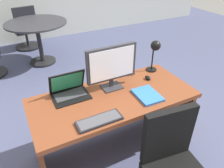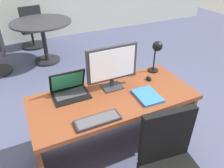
{
  "view_description": "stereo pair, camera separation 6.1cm",
  "coord_description": "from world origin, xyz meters",
  "px_view_note": "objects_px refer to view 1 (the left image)",
  "views": [
    {
      "loc": [
        -0.79,
        -1.49,
        1.93
      ],
      "look_at": [
        0.0,
        0.04,
        0.85
      ],
      "focal_mm": 34.49,
      "sensor_mm": 36.0,
      "label": 1
    },
    {
      "loc": [
        -0.73,
        -1.51,
        1.93
      ],
      "look_at": [
        0.0,
        0.04,
        0.85
      ],
      "focal_mm": 34.49,
      "sensor_mm": 36.0,
      "label": 2
    }
  ],
  "objects_px": {
    "desk_lamp": "(155,50)",
    "meeting_table": "(38,33)",
    "laptop": "(69,88)",
    "meeting_chair_near": "(26,32)",
    "monitor": "(112,65)",
    "mouse": "(148,78)",
    "book": "(147,95)",
    "keyboard": "(99,120)",
    "desk": "(112,110)"
  },
  "relations": [
    {
      "from": "keyboard",
      "to": "book",
      "type": "height_order",
      "value": "same"
    },
    {
      "from": "desk_lamp",
      "to": "book",
      "type": "distance_m",
      "value": 0.58
    },
    {
      "from": "mouse",
      "to": "desk_lamp",
      "type": "xyz_separation_m",
      "value": [
        0.16,
        0.13,
        0.25
      ]
    },
    {
      "from": "monitor",
      "to": "laptop",
      "type": "xyz_separation_m",
      "value": [
        -0.42,
        0.08,
        -0.18
      ]
    },
    {
      "from": "desk_lamp",
      "to": "desk",
      "type": "bearing_deg",
      "value": -162.69
    },
    {
      "from": "monitor",
      "to": "desk_lamp",
      "type": "height_order",
      "value": "monitor"
    },
    {
      "from": "book",
      "to": "meeting_table",
      "type": "xyz_separation_m",
      "value": [
        -0.52,
        2.74,
        -0.14
      ]
    },
    {
      "from": "keyboard",
      "to": "meeting_chair_near",
      "type": "height_order",
      "value": "meeting_chair_near"
    },
    {
      "from": "desk_lamp",
      "to": "meeting_table",
      "type": "xyz_separation_m",
      "value": [
        -0.87,
        2.35,
        -0.39
      ]
    },
    {
      "from": "desk",
      "to": "laptop",
      "type": "relative_size",
      "value": 4.62
    },
    {
      "from": "monitor",
      "to": "meeting_chair_near",
      "type": "bearing_deg",
      "value": 96.98
    },
    {
      "from": "mouse",
      "to": "meeting_table",
      "type": "relative_size",
      "value": 0.08
    },
    {
      "from": "monitor",
      "to": "desk",
      "type": "bearing_deg",
      "value": -117.58
    },
    {
      "from": "desk_lamp",
      "to": "keyboard",
      "type": "bearing_deg",
      "value": -151.04
    },
    {
      "from": "desk",
      "to": "mouse",
      "type": "distance_m",
      "value": 0.53
    },
    {
      "from": "laptop",
      "to": "keyboard",
      "type": "distance_m",
      "value": 0.5
    },
    {
      "from": "meeting_table",
      "to": "meeting_chair_near",
      "type": "xyz_separation_m",
      "value": [
        -0.12,
        0.88,
        -0.23
      ]
    },
    {
      "from": "mouse",
      "to": "book",
      "type": "xyz_separation_m",
      "value": [
        -0.19,
        -0.26,
        -0.01
      ]
    },
    {
      "from": "mouse",
      "to": "meeting_table",
      "type": "height_order",
      "value": "meeting_table"
    },
    {
      "from": "keyboard",
      "to": "desk",
      "type": "bearing_deg",
      "value": 48.28
    },
    {
      "from": "desk",
      "to": "keyboard",
      "type": "bearing_deg",
      "value": -131.72
    },
    {
      "from": "mouse",
      "to": "meeting_table",
      "type": "bearing_deg",
      "value": 105.92
    },
    {
      "from": "book",
      "to": "monitor",
      "type": "bearing_deg",
      "value": 128.43
    },
    {
      "from": "desk",
      "to": "meeting_chair_near",
      "type": "xyz_separation_m",
      "value": [
        -0.35,
        3.43,
        -0.15
      ]
    },
    {
      "from": "desk",
      "to": "monitor",
      "type": "xyz_separation_m",
      "value": [
        0.06,
        0.11,
        0.46
      ]
    },
    {
      "from": "monitor",
      "to": "keyboard",
      "type": "xyz_separation_m",
      "value": [
        -0.33,
        -0.41,
        -0.25
      ]
    },
    {
      "from": "laptop",
      "to": "meeting_table",
      "type": "relative_size",
      "value": 0.31
    },
    {
      "from": "meeting_chair_near",
      "to": "desk",
      "type": "bearing_deg",
      "value": -84.16
    },
    {
      "from": "laptop",
      "to": "meeting_chair_near",
      "type": "bearing_deg",
      "value": 89.73
    },
    {
      "from": "keyboard",
      "to": "meeting_chair_near",
      "type": "relative_size",
      "value": 0.41
    },
    {
      "from": "monitor",
      "to": "desk_lamp",
      "type": "bearing_deg",
      "value": 8.91
    },
    {
      "from": "mouse",
      "to": "desk_lamp",
      "type": "height_order",
      "value": "desk_lamp"
    },
    {
      "from": "book",
      "to": "desk_lamp",
      "type": "bearing_deg",
      "value": 48.07
    },
    {
      "from": "mouse",
      "to": "keyboard",
      "type": "bearing_deg",
      "value": -153.47
    },
    {
      "from": "desk",
      "to": "book",
      "type": "distance_m",
      "value": 0.4
    },
    {
      "from": "laptop",
      "to": "mouse",
      "type": "bearing_deg",
      "value": -8.03
    },
    {
      "from": "desk_lamp",
      "to": "book",
      "type": "height_order",
      "value": "desk_lamp"
    },
    {
      "from": "desk_lamp",
      "to": "meeting_table",
      "type": "distance_m",
      "value": 2.54
    },
    {
      "from": "keyboard",
      "to": "desk_lamp",
      "type": "bearing_deg",
      "value": 28.96
    },
    {
      "from": "monitor",
      "to": "meeting_table",
      "type": "xyz_separation_m",
      "value": [
        -0.29,
        2.44,
        -0.38
      ]
    },
    {
      "from": "desk",
      "to": "mouse",
      "type": "bearing_deg",
      "value": 8.36
    },
    {
      "from": "monitor",
      "to": "desk_lamp",
      "type": "xyz_separation_m",
      "value": [
        0.58,
        0.09,
        0.01
      ]
    },
    {
      "from": "laptop",
      "to": "mouse",
      "type": "relative_size",
      "value": 4.12
    },
    {
      "from": "book",
      "to": "meeting_chair_near",
      "type": "xyz_separation_m",
      "value": [
        -0.64,
        3.62,
        -0.36
      ]
    },
    {
      "from": "desk_lamp",
      "to": "meeting_table",
      "type": "relative_size",
      "value": 0.33
    },
    {
      "from": "keyboard",
      "to": "meeting_chair_near",
      "type": "xyz_separation_m",
      "value": [
        -0.08,
        3.73,
        -0.36
      ]
    },
    {
      "from": "monitor",
      "to": "meeting_table",
      "type": "bearing_deg",
      "value": 96.71
    },
    {
      "from": "laptop",
      "to": "meeting_chair_near",
      "type": "relative_size",
      "value": 0.37
    },
    {
      "from": "desk_lamp",
      "to": "book",
      "type": "relative_size",
      "value": 1.27
    },
    {
      "from": "laptop",
      "to": "book",
      "type": "relative_size",
      "value": 1.18
    }
  ]
}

